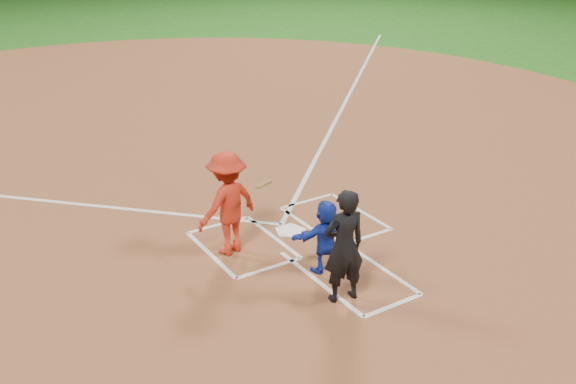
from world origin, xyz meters
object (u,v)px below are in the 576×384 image
home_plate (290,231)px  catcher (326,236)px  umpire (344,246)px  batter_at_plate (228,203)px

home_plate → catcher: size_ratio=0.50×
home_plate → catcher: 1.56m
catcher → umpire: size_ratio=0.68×
catcher → batter_at_plate: batter_at_plate is taller
home_plate → catcher: bearing=80.3°
home_plate → umpire: bearing=77.0°
catcher → batter_at_plate: bearing=-50.6°
home_plate → umpire: 2.46m
home_plate → batter_at_plate: size_ratio=0.34×
catcher → home_plate: bearing=-97.2°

